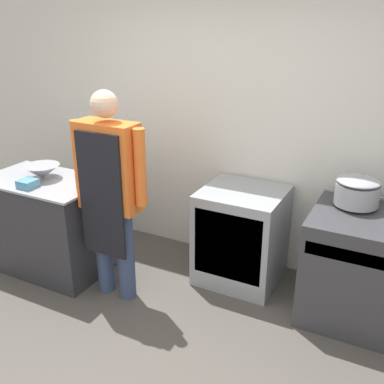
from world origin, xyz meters
The scene contains 9 objects.
ground_plane centered at (0.00, 0.00, 0.00)m, with size 14.00×14.00×0.00m, color #4C4742.
wall_back centered at (0.00, 1.85, 1.35)m, with size 8.00×0.05×2.70m.
prep_counter centered at (-1.38, 0.81, 0.45)m, with size 1.09×0.67×0.90m.
stove centered at (1.41, 1.38, 0.44)m, with size 1.04×0.79×0.90m.
fridge_unit centered at (0.27, 1.46, 0.43)m, with size 0.70×0.67×0.86m.
person_cook centered at (-0.59, 0.73, 1.01)m, with size 0.68×0.24×1.76m.
mixing_bowl centered at (-1.41, 0.84, 0.96)m, with size 0.32×0.32×0.12m.
plastic_tub centered at (-1.35, 0.61, 0.93)m, with size 0.14×0.14×0.07m.
stock_pot centered at (1.18, 1.52, 1.01)m, with size 0.34×0.34×0.22m.
Camera 1 is at (1.52, -1.91, 2.29)m, focal length 42.00 mm.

